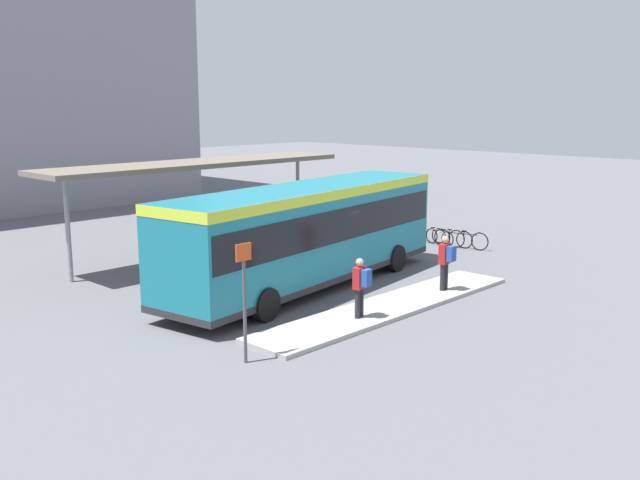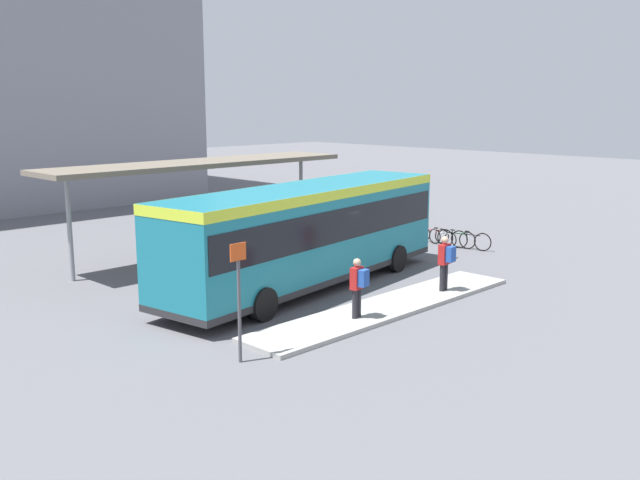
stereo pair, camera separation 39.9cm
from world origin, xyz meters
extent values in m
plane|color=#5B5B60|center=(0.00, 0.00, 0.00)|extent=(120.00, 120.00, 0.00)
cube|color=#9E9E99|center=(-0.09, -3.43, 0.06)|extent=(10.06, 1.80, 0.12)
cube|color=#197284|center=(0.00, 0.00, 1.81)|extent=(11.81, 4.18, 2.93)
cube|color=#C6DB33|center=(0.00, 0.00, 3.13)|extent=(11.83, 4.20, 0.30)
cube|color=black|center=(0.00, 0.00, 2.16)|extent=(11.58, 4.17, 1.02)
cube|color=black|center=(5.70, 0.82, 2.16)|extent=(0.41, 2.35, 1.13)
cube|color=#28282B|center=(0.00, 0.00, 0.45)|extent=(11.82, 4.19, 0.20)
cylinder|color=black|center=(3.37, 1.73, 0.47)|extent=(0.97, 0.41, 0.94)
cylinder|color=black|center=(3.72, -0.71, 0.47)|extent=(0.97, 0.41, 0.94)
cylinder|color=black|center=(-3.72, 0.71, 0.47)|extent=(0.97, 0.41, 0.94)
cylinder|color=black|center=(-3.37, -1.73, 0.47)|extent=(0.97, 0.41, 0.94)
cylinder|color=#232328|center=(2.28, -3.64, 0.54)|extent=(0.16, 0.16, 0.84)
cylinder|color=#232328|center=(2.47, -3.62, 0.54)|extent=(0.16, 0.16, 0.84)
cube|color=#B21E1E|center=(2.38, -3.63, 1.27)|extent=(0.44, 0.27, 0.63)
cube|color=#234CA3|center=(2.40, -3.84, 1.30)|extent=(0.33, 0.23, 0.48)
sphere|color=tan|center=(2.38, -3.63, 1.72)|extent=(0.23, 0.23, 0.23)
cylinder|color=#232328|center=(-1.73, -3.61, 0.52)|extent=(0.15, 0.15, 0.80)
cylinder|color=#232328|center=(-1.56, -3.57, 0.52)|extent=(0.15, 0.15, 0.80)
cube|color=#B21E1E|center=(-1.64, -3.59, 1.23)|extent=(0.44, 0.29, 0.60)
cube|color=#234CA3|center=(-1.60, -3.79, 1.26)|extent=(0.33, 0.25, 0.46)
sphere|color=tan|center=(-1.64, -3.59, 1.66)|extent=(0.22, 0.22, 0.22)
torus|color=black|center=(8.90, -0.97, 0.37)|extent=(0.16, 0.74, 0.75)
torus|color=black|center=(8.74, 0.03, 0.37)|extent=(0.16, 0.74, 0.75)
cylinder|color=black|center=(8.82, -0.47, 0.61)|extent=(0.16, 0.79, 0.04)
cylinder|color=black|center=(8.79, -0.29, 0.55)|extent=(0.04, 0.04, 0.37)
cube|color=black|center=(8.79, -0.29, 0.73)|extent=(0.10, 0.19, 0.04)
cylinder|color=black|center=(8.88, -0.87, 0.70)|extent=(0.48, 0.11, 0.03)
torus|color=black|center=(8.82, -0.30, 0.36)|extent=(0.16, 0.73, 0.73)
torus|color=black|center=(8.67, 0.68, 0.36)|extent=(0.16, 0.73, 0.73)
cylinder|color=#287F3D|center=(8.74, 0.19, 0.60)|extent=(0.15, 0.77, 0.04)
cylinder|color=#287F3D|center=(8.72, 0.37, 0.54)|extent=(0.04, 0.04, 0.36)
cube|color=black|center=(8.72, 0.37, 0.72)|extent=(0.10, 0.19, 0.04)
cylinder|color=#287F3D|center=(8.80, -0.20, 0.68)|extent=(0.48, 0.11, 0.03)
torus|color=black|center=(8.78, 1.28, 0.32)|extent=(0.13, 0.65, 0.65)
torus|color=black|center=(8.67, 0.41, 0.32)|extent=(0.13, 0.65, 0.65)
cylinder|color=silver|center=(8.72, 0.85, 0.53)|extent=(0.13, 0.68, 0.04)
cylinder|color=silver|center=(8.70, 0.69, 0.48)|extent=(0.04, 0.04, 0.32)
cube|color=black|center=(8.70, 0.69, 0.64)|extent=(0.09, 0.19, 0.04)
cylinder|color=silver|center=(8.77, 1.19, 0.61)|extent=(0.48, 0.09, 0.03)
torus|color=black|center=(8.89, 1.95, 0.33)|extent=(0.11, 0.66, 0.66)
torus|color=black|center=(8.98, 1.06, 0.33)|extent=(0.11, 0.66, 0.66)
cylinder|color=red|center=(8.94, 1.50, 0.54)|extent=(0.11, 0.70, 0.04)
cylinder|color=red|center=(8.95, 1.34, 0.49)|extent=(0.04, 0.04, 0.32)
cube|color=black|center=(8.95, 1.34, 0.65)|extent=(0.09, 0.19, 0.04)
cylinder|color=red|center=(8.90, 1.86, 0.62)|extent=(0.48, 0.08, 0.03)
cube|color=#706656|center=(0.36, 6.19, 3.61)|extent=(12.50, 2.59, 0.18)
cylinder|color=gray|center=(-4.95, 6.19, 1.76)|extent=(0.16, 0.16, 3.52)
cylinder|color=gray|center=(5.68, 6.19, 1.76)|extent=(0.16, 0.16, 3.52)
cylinder|color=slate|center=(0.99, 3.57, 0.29)|extent=(0.88, 0.88, 0.57)
sphere|color=#337F38|center=(0.99, 3.57, 0.95)|extent=(1.01, 1.01, 1.01)
cylinder|color=#4C4C51|center=(-5.82, -3.73, 1.20)|extent=(0.08, 0.08, 2.40)
cube|color=#D84C19|center=(-5.82, -3.73, 2.60)|extent=(0.44, 0.03, 0.40)
camera|label=1|loc=(-15.90, -15.70, 5.91)|focal=40.00mm
camera|label=2|loc=(-15.63, -15.98, 5.91)|focal=40.00mm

